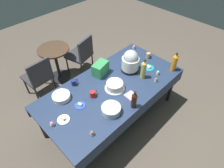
% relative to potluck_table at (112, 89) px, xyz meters
% --- Properties ---
extents(ground, '(9.00, 9.00, 0.00)m').
position_rel_potluck_table_xyz_m(ground, '(0.00, 0.00, -0.69)').
color(ground, brown).
extents(potluck_table, '(2.20, 1.10, 0.75)m').
position_rel_potluck_table_xyz_m(potluck_table, '(0.00, 0.00, 0.00)').
color(potluck_table, navy).
rests_on(potluck_table, ground).
extents(frosted_layer_cake, '(0.29, 0.29, 0.12)m').
position_rel_potluck_table_xyz_m(frosted_layer_cake, '(0.00, -0.06, 0.12)').
color(frosted_layer_cake, silver).
rests_on(frosted_layer_cake, potluck_table).
extents(slow_cooker, '(0.28, 0.28, 0.37)m').
position_rel_potluck_table_xyz_m(slow_cooker, '(0.47, 0.06, 0.23)').
color(slow_cooker, black).
rests_on(slow_cooker, potluck_table).
extents(glass_salad_bowl, '(0.25, 0.25, 0.09)m').
position_rel_potluck_table_xyz_m(glass_salad_bowl, '(-0.34, -0.32, 0.11)').
color(glass_salad_bowl, '#B2C6BC').
rests_on(glass_salad_bowl, potluck_table).
extents(ceramic_snack_bowl, '(0.25, 0.25, 0.07)m').
position_rel_potluck_table_xyz_m(ceramic_snack_bowl, '(-0.66, 0.33, 0.10)').
color(ceramic_snack_bowl, silver).
rests_on(ceramic_snack_bowl, potluck_table).
extents(dessert_plate_white, '(0.16, 0.16, 0.05)m').
position_rel_potluck_table_xyz_m(dessert_plate_white, '(-0.85, 0.01, 0.07)').
color(dessert_plate_white, white).
rests_on(dessert_plate_white, potluck_table).
extents(dessert_plate_cobalt, '(0.14, 0.14, 0.04)m').
position_rel_potluck_table_xyz_m(dessert_plate_cobalt, '(-0.56, 0.05, 0.07)').
color(dessert_plate_cobalt, '#2D4CB2').
rests_on(dessert_plate_cobalt, potluck_table).
extents(dessert_plate_teal, '(0.18, 0.18, 0.04)m').
position_rel_potluck_table_xyz_m(dessert_plate_teal, '(0.73, -0.12, 0.07)').
color(dessert_plate_teal, teal).
rests_on(dessert_plate_teal, potluck_table).
extents(dessert_plate_sage, '(0.15, 0.15, 0.04)m').
position_rel_potluck_table_xyz_m(dessert_plate_sage, '(0.78, 0.27, 0.07)').
color(dessert_plate_sage, '#8CA87F').
rests_on(dessert_plate_sage, potluck_table).
extents(cupcake_lemon, '(0.05, 0.05, 0.07)m').
position_rel_potluck_table_xyz_m(cupcake_lemon, '(-0.73, -0.40, 0.09)').
color(cupcake_lemon, beige).
rests_on(cupcake_lemon, potluck_table).
extents(cupcake_cocoa, '(0.05, 0.05, 0.07)m').
position_rel_potluck_table_xyz_m(cupcake_cocoa, '(-0.99, 0.04, 0.09)').
color(cupcake_cocoa, beige).
rests_on(cupcake_cocoa, potluck_table).
extents(cupcake_berry, '(0.05, 0.05, 0.07)m').
position_rel_potluck_table_xyz_m(cupcake_berry, '(0.99, 0.41, 0.09)').
color(cupcake_berry, beige).
rests_on(cupcake_berry, potluck_table).
extents(cupcake_rose, '(0.05, 0.05, 0.07)m').
position_rel_potluck_table_xyz_m(cupcake_rose, '(0.70, -0.32, 0.09)').
color(cupcake_rose, beige).
rests_on(cupcake_rose, potluck_table).
extents(cupcake_vanilla, '(0.05, 0.05, 0.07)m').
position_rel_potluck_table_xyz_m(cupcake_vanilla, '(0.55, -0.39, 0.09)').
color(cupcake_vanilla, beige).
rests_on(cupcake_vanilla, potluck_table).
extents(soda_bottle_ginger_ale, '(0.08, 0.08, 0.33)m').
position_rel_potluck_table_xyz_m(soda_bottle_ginger_ale, '(0.48, -0.19, 0.22)').
color(soda_bottle_ginger_ale, gold).
rests_on(soda_bottle_ginger_ale, potluck_table).
extents(soda_bottle_orange_juice, '(0.08, 0.08, 0.32)m').
position_rel_potluck_table_xyz_m(soda_bottle_orange_juice, '(0.96, -0.42, 0.21)').
color(soda_bottle_orange_juice, orange).
rests_on(soda_bottle_orange_juice, potluck_table).
extents(soda_bottle_cola, '(0.07, 0.07, 0.28)m').
position_rel_potluck_table_xyz_m(soda_bottle_cola, '(-0.07, -0.47, 0.19)').
color(soda_bottle_cola, '#33190F').
rests_on(soda_bottle_cola, potluck_table).
extents(coffee_mug_tan, '(0.11, 0.07, 0.10)m').
position_rel_potluck_table_xyz_m(coffee_mug_tan, '(0.94, 0.05, 0.11)').
color(coffee_mug_tan, tan).
rests_on(coffee_mug_tan, potluck_table).
extents(coffee_mug_red, '(0.12, 0.08, 0.09)m').
position_rel_potluck_table_xyz_m(coffee_mug_red, '(-0.33, 0.05, 0.11)').
color(coffee_mug_red, '#B2231E').
rests_on(coffee_mug_red, potluck_table).
extents(coffee_mug_navy, '(0.11, 0.07, 0.09)m').
position_rel_potluck_table_xyz_m(coffee_mug_navy, '(-0.37, 0.43, 0.11)').
color(coffee_mug_navy, navy).
rests_on(coffee_mug_navy, potluck_table).
extents(soda_carton, '(0.29, 0.22, 0.20)m').
position_rel_potluck_table_xyz_m(soda_carton, '(0.08, 0.33, 0.16)').
color(soda_carton, '#338C4C').
rests_on(soda_carton, potluck_table).
extents(paper_napkin_stack, '(0.15, 0.15, 0.02)m').
position_rel_potluck_table_xyz_m(paper_napkin_stack, '(0.05, -0.33, 0.07)').
color(paper_napkin_stack, pink).
rests_on(paper_napkin_stack, potluck_table).
extents(maroon_chair_left, '(0.46, 0.46, 0.85)m').
position_rel_potluck_table_xyz_m(maroon_chair_left, '(-0.55, 1.29, -0.20)').
color(maroon_chair_left, '#333338').
rests_on(maroon_chair_left, ground).
extents(maroon_chair_right, '(0.54, 0.54, 0.85)m').
position_rel_potluck_table_xyz_m(maroon_chair_right, '(0.42, 1.30, -0.20)').
color(maroon_chair_right, '#333338').
rests_on(maroon_chair_right, ground).
extents(round_cafe_table, '(0.60, 0.60, 0.72)m').
position_rel_potluck_table_xyz_m(round_cafe_table, '(-0.05, 1.52, -0.19)').
color(round_cafe_table, '#473323').
rests_on(round_cafe_table, ground).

